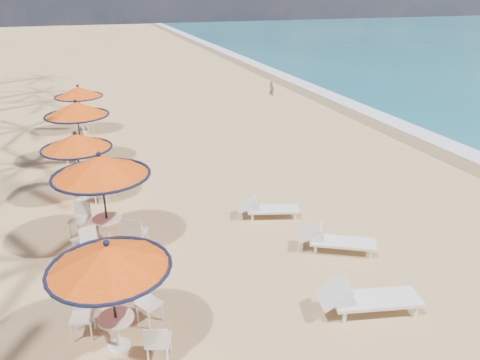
# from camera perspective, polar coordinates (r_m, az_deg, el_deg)

# --- Properties ---
(ground) EXTENTS (160.00, 160.00, 0.00)m
(ground) POSITION_cam_1_polar(r_m,az_deg,el_deg) (11.00, 13.10, -12.65)
(ground) COLOR tan
(ground) RESTS_ON ground
(foam_strip) EXTENTS (1.20, 140.00, 0.04)m
(foam_strip) POSITION_cam_1_polar(r_m,az_deg,el_deg) (23.49, 20.03, 5.84)
(foam_strip) COLOR white
(foam_strip) RESTS_ON ground
(wetsand_band) EXTENTS (1.40, 140.00, 0.02)m
(wetsand_band) POSITION_cam_1_polar(r_m,az_deg,el_deg) (22.95, 18.25, 5.69)
(wetsand_band) COLOR olive
(wetsand_band) RESTS_ON ground
(station_0) EXTENTS (2.18, 2.18, 2.27)m
(station_0) POSITION_cam_1_polar(r_m,az_deg,el_deg) (8.60, -15.34, -10.48)
(station_0) COLOR black
(station_0) RESTS_ON ground
(station_1) EXTENTS (2.43, 2.43, 2.54)m
(station_1) POSITION_cam_1_polar(r_m,az_deg,el_deg) (12.02, -16.67, 0.22)
(station_1) COLOR black
(station_1) RESTS_ON ground
(station_2) EXTENTS (2.13, 2.13, 2.22)m
(station_2) POSITION_cam_1_polar(r_m,az_deg,el_deg) (15.05, -19.18, 3.75)
(station_2) COLOR black
(station_2) RESTS_ON ground
(station_3) EXTENTS (2.34, 2.40, 2.44)m
(station_3) POSITION_cam_1_polar(r_m,az_deg,el_deg) (18.36, -19.37, 7.53)
(station_3) COLOR black
(station_3) RESTS_ON ground
(station_4) EXTENTS (2.11, 2.11, 2.20)m
(station_4) POSITION_cam_1_polar(r_m,az_deg,el_deg) (22.43, -19.02, 9.67)
(station_4) COLOR black
(station_4) RESTS_ON ground
(lounger_near) EXTENTS (2.21, 1.09, 0.76)m
(lounger_near) POSITION_cam_1_polar(r_m,az_deg,el_deg) (10.16, 15.10, -13.70)
(lounger_near) COLOR white
(lounger_near) RESTS_ON ground
(lounger_mid) EXTENTS (1.96, 1.43, 0.68)m
(lounger_mid) POSITION_cam_1_polar(r_m,az_deg,el_deg) (12.12, 11.49, -7.15)
(lounger_mid) COLOR white
(lounger_mid) RESTS_ON ground
(lounger_far) EXTENTS (1.83, 1.01, 0.63)m
(lounger_far) POSITION_cam_1_polar(r_m,az_deg,el_deg) (13.57, 3.28, -3.42)
(lounger_far) COLOR white
(lounger_far) RESTS_ON ground
(person) EXTENTS (0.35, 0.41, 0.97)m
(person) POSITION_cam_1_polar(r_m,az_deg,el_deg) (28.93, 3.88, 11.10)
(person) COLOR brown
(person) RESTS_ON ground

